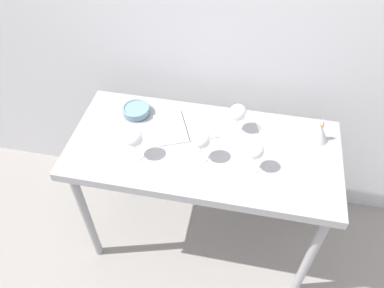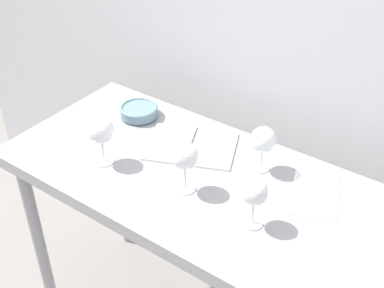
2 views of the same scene
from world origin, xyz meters
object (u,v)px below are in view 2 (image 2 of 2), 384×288
(wine_glass_near_center, at_px, (185,157))
(tasting_bowl, at_px, (139,111))
(wine_glass_near_right, at_px, (255,193))
(wine_glass_far_right, at_px, (263,140))
(tasting_sheet_upper, at_px, (315,194))
(wine_glass_near_left, at_px, (101,132))
(open_notebook, at_px, (191,146))

(wine_glass_near_center, distance_m, tasting_bowl, 0.49)
(wine_glass_near_right, bearing_deg, wine_glass_far_right, 113.75)
(wine_glass_near_center, distance_m, wine_glass_far_right, 0.28)
(tasting_sheet_upper, relative_size, tasting_bowl, 1.58)
(wine_glass_near_left, height_order, tasting_sheet_upper, wine_glass_near_left)
(wine_glass_far_right, relative_size, wine_glass_near_left, 0.95)
(wine_glass_near_center, relative_size, tasting_bowl, 1.18)
(open_notebook, height_order, tasting_bowl, tasting_bowl)
(tasting_bowl, bearing_deg, wine_glass_near_left, -73.06)
(wine_glass_near_center, height_order, open_notebook, wine_glass_near_center)
(wine_glass_near_right, bearing_deg, wine_glass_near_left, -176.83)
(wine_glass_near_right, bearing_deg, wine_glass_near_center, 176.96)
(wine_glass_near_left, height_order, open_notebook, wine_glass_near_left)
(wine_glass_near_center, height_order, wine_glass_far_right, wine_glass_near_center)
(wine_glass_near_center, relative_size, wine_glass_near_left, 1.03)
(wine_glass_far_right, bearing_deg, tasting_sheet_upper, -4.71)
(wine_glass_near_center, bearing_deg, tasting_bowl, 148.68)
(wine_glass_far_right, height_order, open_notebook, wine_glass_far_right)
(wine_glass_far_right, bearing_deg, wine_glass_near_right, -66.25)
(wine_glass_near_right, relative_size, tasting_bowl, 1.10)
(wine_glass_near_right, distance_m, wine_glass_near_left, 0.58)
(wine_glass_far_right, height_order, wine_glass_near_left, wine_glass_near_left)
(wine_glass_far_right, xyz_separation_m, wine_glass_near_right, (0.11, -0.25, 0.00))
(wine_glass_far_right, distance_m, tasting_bowl, 0.57)
(open_notebook, bearing_deg, tasting_sheet_upper, -21.28)
(tasting_sheet_upper, bearing_deg, wine_glass_near_right, -132.66)
(wine_glass_near_center, bearing_deg, wine_glass_near_left, -171.91)
(wine_glass_near_center, xyz_separation_m, wine_glass_near_right, (0.26, -0.01, -0.01))
(wine_glass_far_right, height_order, tasting_bowl, wine_glass_far_right)
(tasting_sheet_upper, bearing_deg, wine_glass_near_center, -167.89)
(tasting_bowl, bearing_deg, wine_glass_near_center, -31.32)
(wine_glass_near_center, height_order, tasting_sheet_upper, wine_glass_near_center)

